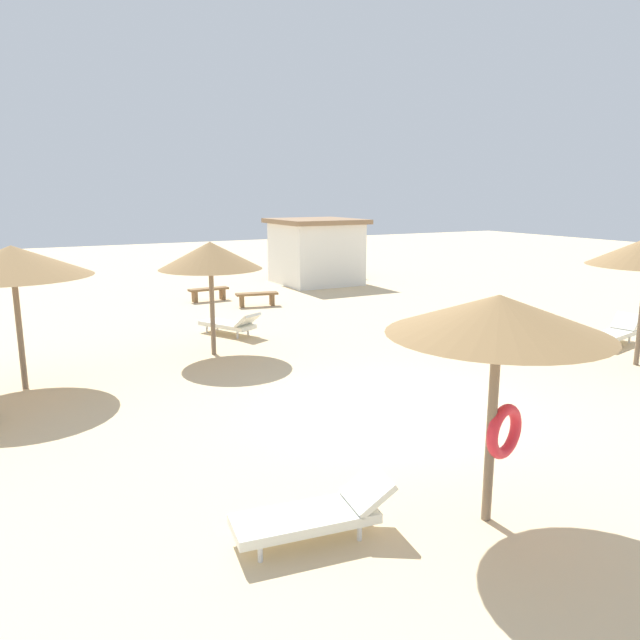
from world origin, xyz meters
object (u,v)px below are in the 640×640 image
bench_1 (257,297)px  parasol_0 (499,318)px  lounger_4 (614,333)px  beach_cabana (316,251)px  lounger_2 (231,324)px  parasol_2 (210,256)px  bench_0 (209,292)px  parasol_3 (12,261)px  lounger_0 (316,514)px  parked_car (313,261)px

bench_1 → parasol_0: bearing=-101.2°
lounger_4 → beach_cabana: bearing=97.9°
lounger_4 → bench_1: size_ratio=1.27×
lounger_2 → bench_1: lounger_2 is taller
parasol_2 → beach_cabana: beach_cabana is taller
parasol_2 → bench_0: size_ratio=1.86×
lounger_2 → parasol_3: bearing=-154.7°
parasol_0 → lounger_0: bearing=163.4°
parasol_3 → bench_0: parasol_3 is taller
lounger_0 → bench_1: bearing=70.5°
lounger_0 → lounger_2: lounger_2 is taller
lounger_4 → beach_cabana: beach_cabana is taller
bench_0 → bench_1: size_ratio=0.98×
beach_cabana → bench_0: bearing=-159.3°
lounger_2 → lounger_4: bearing=-34.2°
parasol_0 → lounger_4: 10.80m
lounger_0 → bench_1: (4.99, 14.12, 0.03)m
lounger_0 → lounger_4: bearing=21.4°
parasol_2 → bench_0: bearing=73.2°
lounger_2 → parked_car: (7.40, 9.15, 0.51)m
parasol_0 → lounger_0: parasol_0 is taller
parasol_3 → beach_cabana: size_ratio=0.82×
lounger_4 → bench_0: bearing=123.2°
lounger_2 → beach_cabana: (6.80, 7.76, 1.14)m
parasol_2 → parasol_3: (-4.33, -0.75, 0.17)m
parasol_0 → bench_1: parasol_0 is taller
bench_1 → parked_car: bearing=46.7°
parasol_2 → parasol_0: bearing=-86.7°
lounger_0 → parasol_0: bearing=-16.6°
bench_0 → parasol_0: bearing=-95.9°
parasol_0 → lounger_0: size_ratio=1.45×
parasol_3 → bench_1: size_ratio=1.99×
lounger_0 → parked_car: 21.94m
parasol_3 → beach_cabana: 16.05m
lounger_0 → bench_0: lounger_0 is taller
lounger_2 → lounger_4: size_ratio=1.01×
parked_car → parasol_3: bearing=-137.6°
lounger_4 → parked_car: (-1.29, 15.05, 0.50)m
bench_0 → parasol_3: bearing=-128.8°
beach_cabana → parasol_0: bearing=-111.5°
parasol_0 → bench_1: (2.92, 14.74, -2.22)m
parasol_2 → parked_car: bearing=52.2°
parasol_0 → bench_1: 15.19m
parasol_0 → parasol_3: 9.71m
parasol_3 → lounger_2: (5.43, 2.57, -2.34)m
lounger_2 → parked_car: parked_car is taller
lounger_2 → lounger_4: (8.69, -5.90, 0.01)m
parasol_0 → parasol_2: 9.17m
bench_1 → bench_0: bearing=122.9°
parasol_0 → lounger_4: parasol_0 is taller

